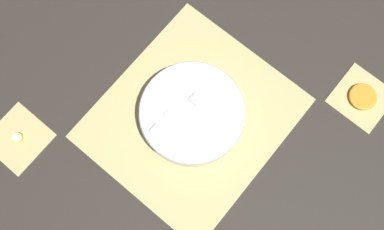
# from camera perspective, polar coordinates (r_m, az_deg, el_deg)

# --- Properties ---
(ground_plane) EXTENTS (6.00, 6.00, 0.00)m
(ground_plane) POSITION_cam_1_polar(r_m,az_deg,el_deg) (1.13, 0.00, -0.39)
(ground_plane) COLOR #2D2823
(bamboo_mat_center) EXTENTS (0.48, 0.42, 0.01)m
(bamboo_mat_center) POSITION_cam_1_polar(r_m,az_deg,el_deg) (1.13, 0.00, -0.35)
(bamboo_mat_center) COLOR #D6B775
(bamboo_mat_center) RESTS_ON ground_plane
(coaster_mat_near_right) EXTENTS (0.14, 0.14, 0.01)m
(coaster_mat_near_right) POSITION_cam_1_polar(r_m,az_deg,el_deg) (1.22, 20.75, 2.07)
(coaster_mat_near_right) COLOR #D6B775
(coaster_mat_near_right) RESTS_ON ground_plane
(coaster_mat_far_left) EXTENTS (0.14, 0.14, 0.01)m
(coaster_mat_far_left) POSITION_cam_1_polar(r_m,az_deg,el_deg) (1.20, -21.20, -2.78)
(coaster_mat_far_left) COLOR #D6B775
(coaster_mat_far_left) RESTS_ON ground_plane
(fruit_salad_bowl) EXTENTS (0.26, 0.26, 0.07)m
(fruit_salad_bowl) POSITION_cam_1_polar(r_m,az_deg,el_deg) (1.09, 0.01, 0.14)
(fruit_salad_bowl) COLOR silver
(fruit_salad_bowl) RESTS_ON bamboo_mat_center
(orange_slice_whole) EXTENTS (0.07, 0.07, 0.01)m
(orange_slice_whole) POSITION_cam_1_polar(r_m,az_deg,el_deg) (1.21, 20.88, 2.18)
(orange_slice_whole) COLOR orange
(orange_slice_whole) RESTS_ON coaster_mat_near_right
(banana_coin_single) EXTENTS (0.03, 0.03, 0.01)m
(banana_coin_single) POSITION_cam_1_polar(r_m,az_deg,el_deg) (1.19, -21.33, -2.71)
(banana_coin_single) COLOR #F4EABC
(banana_coin_single) RESTS_ON coaster_mat_far_left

